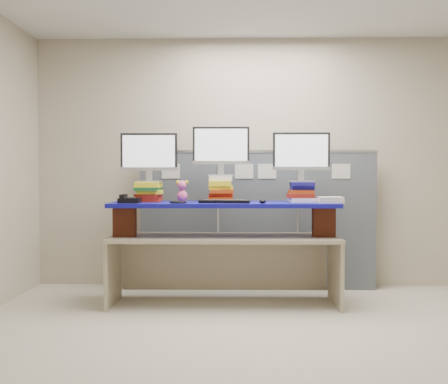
{
  "coord_description": "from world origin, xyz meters",
  "views": [
    {
      "loc": [
        -0.26,
        -3.67,
        1.27
      ],
      "look_at": [
        -0.36,
        1.14,
        1.1
      ],
      "focal_mm": 40.0,
      "sensor_mm": 36.0,
      "label": 1
    }
  ],
  "objects_px": {
    "keyboard": "(225,201)",
    "monitor_center": "(221,148)",
    "desk": "(224,250)",
    "desk_phone": "(129,200)",
    "monitor_left": "(149,155)",
    "blue_board": "(224,204)",
    "monitor_right": "(301,154)"
  },
  "relations": [
    {
      "from": "blue_board",
      "to": "monitor_center",
      "type": "xyz_separation_m",
      "value": [
        -0.03,
        0.12,
        0.55
      ]
    },
    {
      "from": "monitor_center",
      "to": "desk_phone",
      "type": "distance_m",
      "value": 1.03
    },
    {
      "from": "blue_board",
      "to": "monitor_right",
      "type": "relative_size",
      "value": 3.89
    },
    {
      "from": "monitor_left",
      "to": "monitor_right",
      "type": "xyz_separation_m",
      "value": [
        1.5,
        0.01,
        0.01
      ]
    },
    {
      "from": "desk",
      "to": "monitor_left",
      "type": "distance_m",
      "value": 1.19
    },
    {
      "from": "monitor_center",
      "to": "monitor_left",
      "type": "bearing_deg",
      "value": -180.0
    },
    {
      "from": "monitor_center",
      "to": "keyboard",
      "type": "height_order",
      "value": "monitor_center"
    },
    {
      "from": "monitor_right",
      "to": "keyboard",
      "type": "bearing_deg",
      "value": -163.78
    },
    {
      "from": "monitor_center",
      "to": "desk",
      "type": "bearing_deg",
      "value": -75.47
    },
    {
      "from": "blue_board",
      "to": "desk_phone",
      "type": "distance_m",
      "value": 0.91
    },
    {
      "from": "monitor_right",
      "to": "desk_phone",
      "type": "relative_size",
      "value": 2.86
    },
    {
      "from": "monitor_right",
      "to": "keyboard",
      "type": "distance_m",
      "value": 0.91
    },
    {
      "from": "desk",
      "to": "keyboard",
      "type": "distance_m",
      "value": 0.49
    },
    {
      "from": "blue_board",
      "to": "monitor_center",
      "type": "distance_m",
      "value": 0.56
    },
    {
      "from": "keyboard",
      "to": "monitor_center",
      "type": "bearing_deg",
      "value": 105.99
    },
    {
      "from": "blue_board",
      "to": "keyboard",
      "type": "distance_m",
      "value": 0.11
    },
    {
      "from": "monitor_center",
      "to": "monitor_right",
      "type": "height_order",
      "value": "monitor_center"
    },
    {
      "from": "monitor_center",
      "to": "keyboard",
      "type": "bearing_deg",
      "value": -79.92
    },
    {
      "from": "desk",
      "to": "monitor_left",
      "type": "height_order",
      "value": "monitor_left"
    },
    {
      "from": "monitor_center",
      "to": "monitor_right",
      "type": "xyz_separation_m",
      "value": [
        0.79,
        0.01,
        -0.06
      ]
    },
    {
      "from": "desk_phone",
      "to": "desk",
      "type": "bearing_deg",
      "value": 7.07
    },
    {
      "from": "keyboard",
      "to": "desk_phone",
      "type": "relative_size",
      "value": 2.51
    },
    {
      "from": "monitor_right",
      "to": "keyboard",
      "type": "height_order",
      "value": "monitor_right"
    },
    {
      "from": "blue_board",
      "to": "keyboard",
      "type": "xyz_separation_m",
      "value": [
        0.01,
        -0.1,
        0.03
      ]
    },
    {
      "from": "blue_board",
      "to": "desk_phone",
      "type": "xyz_separation_m",
      "value": [
        -0.9,
        -0.12,
        0.05
      ]
    },
    {
      "from": "desk",
      "to": "monitor_left",
      "type": "bearing_deg",
      "value": 170.94
    },
    {
      "from": "desk",
      "to": "monitor_center",
      "type": "xyz_separation_m",
      "value": [
        -0.03,
        0.12,
        0.99
      ]
    },
    {
      "from": "blue_board",
      "to": "monitor_left",
      "type": "relative_size",
      "value": 3.89
    },
    {
      "from": "keyboard",
      "to": "desk",
      "type": "bearing_deg",
      "value": 100.55
    },
    {
      "from": "keyboard",
      "to": "monitor_left",
      "type": "bearing_deg",
      "value": 169.69
    },
    {
      "from": "monitor_left",
      "to": "blue_board",
      "type": "bearing_deg",
      "value": -9.06
    },
    {
      "from": "desk",
      "to": "desk_phone",
      "type": "xyz_separation_m",
      "value": [
        -0.9,
        -0.12,
        0.49
      ]
    }
  ]
}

